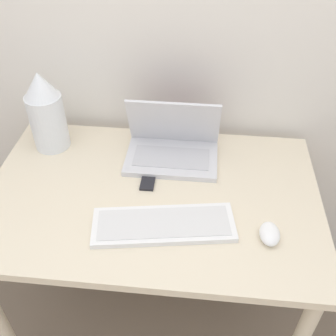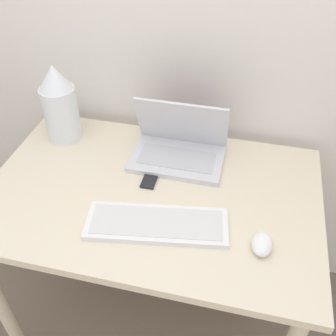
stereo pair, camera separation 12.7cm
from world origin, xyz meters
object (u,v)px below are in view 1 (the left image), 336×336
laptop (172,145)px  keyboard (164,225)px  mouse (270,234)px  mp3_player (147,184)px  vase (46,112)px

laptop → keyboard: laptop is taller
laptop → mouse: 0.49m
laptop → mouse: laptop is taller
keyboard → mp3_player: 0.20m
laptop → keyboard: bearing=-88.9°
mouse → mp3_player: 0.44m
mouse → vase: 0.89m
laptop → mouse: size_ratio=3.71×
mouse → vase: (-0.79, 0.38, 0.13)m
mouse → vase: vase is taller
laptop → mouse: (0.33, -0.36, -0.03)m
laptop → keyboard: 0.35m
laptop → mp3_player: laptop is taller
laptop → vase: 0.48m
vase → mp3_player: (0.40, -0.19, -0.15)m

